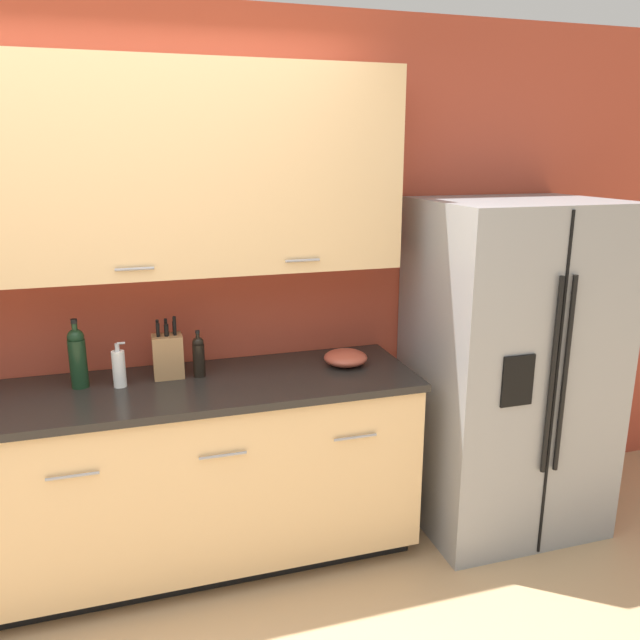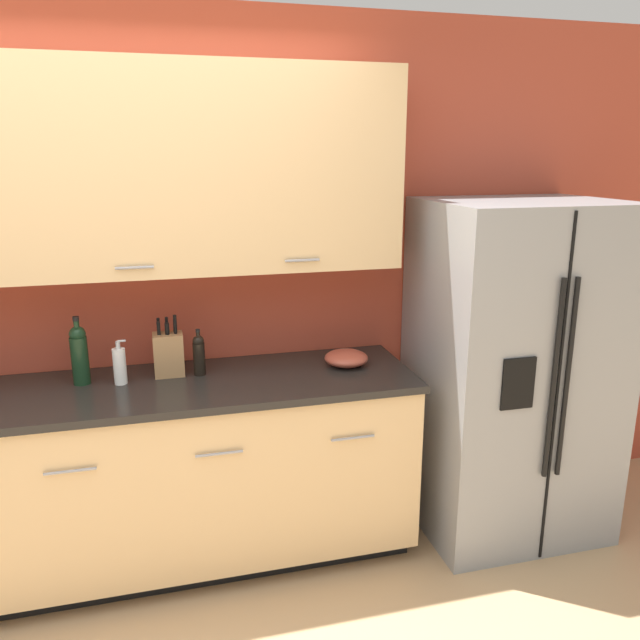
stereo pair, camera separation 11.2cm
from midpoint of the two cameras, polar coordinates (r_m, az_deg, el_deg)
wall_back at (r=3.04m, az=-17.64°, el=6.04°), size 10.00×0.39×2.60m
counter_unit at (r=3.10m, az=-14.17°, el=-13.73°), size 2.49×0.64×0.93m
refrigerator at (r=3.37m, az=18.04°, el=-4.37°), size 0.92×0.78×1.72m
knife_block at (r=2.99m, az=-12.63°, el=-3.00°), size 0.14×0.11×0.30m
wine_bottle at (r=2.97m, az=-20.14°, el=-2.90°), size 0.08×0.08×0.31m
soap_dispenser at (r=2.93m, az=-16.81°, el=-4.02°), size 0.06×0.06×0.21m
oil_bottle at (r=2.96m, az=-9.95°, el=-3.09°), size 0.06×0.06×0.22m
mixing_bowl at (r=3.07m, az=3.46°, el=-3.50°), size 0.21×0.21×0.07m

